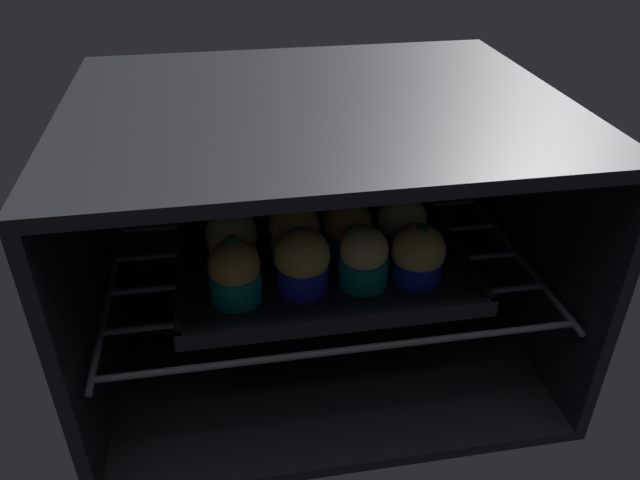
{
  "coord_description": "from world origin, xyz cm",
  "views": [
    {
      "loc": [
        -11.45,
        -46.72,
        59.73
      ],
      "look_at": [
        0.0,
        20.08,
        17.39
      ],
      "focal_mm": 34.57,
      "sensor_mm": 36.0,
      "label": 1
    }
  ],
  "objects_px": {
    "muffin_row1_col0": "(231,238)",
    "muffin_row1_col2": "(348,229)",
    "muffin_row2_col2": "(338,200)",
    "muffin_row0_col3": "(418,254)",
    "muffin_row0_col0": "(235,272)",
    "muffin_row0_col1": "(302,262)",
    "muffin_row1_col1": "(294,233)",
    "muffin_row2_col1": "(282,207)",
    "baking_tray": "(320,257)",
    "muffin_row2_col0": "(228,212)",
    "muffin_row1_col3": "(401,224)",
    "muffin_row2_col3": "(390,196)",
    "muffin_row0_col2": "(363,258)"
  },
  "relations": [
    {
      "from": "muffin_row0_col0",
      "to": "muffin_row1_col2",
      "type": "relative_size",
      "value": 1.01
    },
    {
      "from": "muffin_row0_col2",
      "to": "muffin_row2_col2",
      "type": "bearing_deg",
      "value": 90.79
    },
    {
      "from": "muffin_row0_col1",
      "to": "muffin_row2_col0",
      "type": "height_order",
      "value": "muffin_row0_col1"
    },
    {
      "from": "muffin_row0_col3",
      "to": "muffin_row0_col1",
      "type": "bearing_deg",
      "value": 178.95
    },
    {
      "from": "muffin_row2_col3",
      "to": "muffin_row1_col1",
      "type": "bearing_deg",
      "value": -151.24
    },
    {
      "from": "baking_tray",
      "to": "muffin_row2_col3",
      "type": "bearing_deg",
      "value": 34.11
    },
    {
      "from": "muffin_row0_col3",
      "to": "muffin_row2_col1",
      "type": "bearing_deg",
      "value": 135.33
    },
    {
      "from": "muffin_row0_col2",
      "to": "muffin_row1_col0",
      "type": "bearing_deg",
      "value": 154.22
    },
    {
      "from": "muffin_row0_col2",
      "to": "muffin_row2_col0",
      "type": "bearing_deg",
      "value": 137.54
    },
    {
      "from": "muffin_row0_col3",
      "to": "baking_tray",
      "type": "bearing_deg",
      "value": 145.55
    },
    {
      "from": "muffin_row2_col0",
      "to": "muffin_row1_col3",
      "type": "bearing_deg",
      "value": -18.13
    },
    {
      "from": "muffin_row1_col2",
      "to": "muffin_row1_col0",
      "type": "bearing_deg",
      "value": 178.63
    },
    {
      "from": "muffin_row0_col1",
      "to": "muffin_row2_col1",
      "type": "bearing_deg",
      "value": 92.82
    },
    {
      "from": "muffin_row0_col3",
      "to": "muffin_row2_col2",
      "type": "xyz_separation_m",
      "value": [
        -0.07,
        0.15,
        0.0
      ]
    },
    {
      "from": "baking_tray",
      "to": "muffin_row0_col1",
      "type": "bearing_deg",
      "value": -115.05
    },
    {
      "from": "muffin_row0_col2",
      "to": "muffin_row0_col3",
      "type": "xyz_separation_m",
      "value": [
        0.07,
        -0.0,
        -0.0
      ]
    },
    {
      "from": "muffin_row0_col3",
      "to": "muffin_row1_col1",
      "type": "bearing_deg",
      "value": 153.72
    },
    {
      "from": "muffin_row1_col1",
      "to": "muffin_row1_col2",
      "type": "relative_size",
      "value": 0.99
    },
    {
      "from": "muffin_row2_col2",
      "to": "muffin_row0_col1",
      "type": "bearing_deg",
      "value": -115.88
    },
    {
      "from": "muffin_row1_col3",
      "to": "muffin_row2_col3",
      "type": "distance_m",
      "value": 0.08
    },
    {
      "from": "baking_tray",
      "to": "muffin_row0_col0",
      "type": "bearing_deg",
      "value": -145.89
    },
    {
      "from": "muffin_row0_col0",
      "to": "muffin_row2_col1",
      "type": "relative_size",
      "value": 1.1
    },
    {
      "from": "muffin_row1_col0",
      "to": "muffin_row2_col2",
      "type": "distance_m",
      "value": 0.17
    },
    {
      "from": "muffin_row0_col1",
      "to": "muffin_row2_col1",
      "type": "xyz_separation_m",
      "value": [
        -0.01,
        0.14,
        -0.0
      ]
    },
    {
      "from": "muffin_row0_col1",
      "to": "muffin_row1_col1",
      "type": "height_order",
      "value": "muffin_row0_col1"
    },
    {
      "from": "muffin_row1_col0",
      "to": "muffin_row1_col1",
      "type": "relative_size",
      "value": 0.93
    },
    {
      "from": "muffin_row0_col2",
      "to": "muffin_row1_col0",
      "type": "height_order",
      "value": "muffin_row0_col2"
    },
    {
      "from": "muffin_row0_col0",
      "to": "muffin_row1_col3",
      "type": "relative_size",
      "value": 1.05
    },
    {
      "from": "baking_tray",
      "to": "muffin_row0_col3",
      "type": "height_order",
      "value": "muffin_row0_col3"
    },
    {
      "from": "muffin_row1_col0",
      "to": "muffin_row1_col2",
      "type": "height_order",
      "value": "muffin_row1_col2"
    },
    {
      "from": "muffin_row2_col2",
      "to": "muffin_row2_col0",
      "type": "bearing_deg",
      "value": -177.58
    },
    {
      "from": "muffin_row0_col1",
      "to": "muffin_row2_col2",
      "type": "bearing_deg",
      "value": 64.12
    },
    {
      "from": "muffin_row0_col0",
      "to": "muffin_row2_col1",
      "type": "bearing_deg",
      "value": 64.05
    },
    {
      "from": "muffin_row0_col3",
      "to": "muffin_row2_col2",
      "type": "bearing_deg",
      "value": 114.7
    },
    {
      "from": "muffin_row1_col0",
      "to": "muffin_row0_col3",
      "type": "bearing_deg",
      "value": -19.13
    },
    {
      "from": "muffin_row0_col1",
      "to": "muffin_row2_col1",
      "type": "relative_size",
      "value": 1.09
    },
    {
      "from": "muffin_row2_col0",
      "to": "muffin_row2_col2",
      "type": "relative_size",
      "value": 1.06
    },
    {
      "from": "baking_tray",
      "to": "muffin_row1_col2",
      "type": "distance_m",
      "value": 0.06
    },
    {
      "from": "baking_tray",
      "to": "muffin_row1_col0",
      "type": "height_order",
      "value": "muffin_row1_col0"
    },
    {
      "from": "muffin_row2_col0",
      "to": "muffin_row2_col3",
      "type": "distance_m",
      "value": 0.23
    },
    {
      "from": "muffin_row0_col0",
      "to": "muffin_row1_col3",
      "type": "bearing_deg",
      "value": 18.56
    },
    {
      "from": "muffin_row0_col0",
      "to": "muffin_row2_col2",
      "type": "distance_m",
      "value": 0.22
    },
    {
      "from": "muffin_row0_col2",
      "to": "muffin_row2_col1",
      "type": "distance_m",
      "value": 0.17
    },
    {
      "from": "muffin_row0_col0",
      "to": "muffin_row0_col3",
      "type": "relative_size",
      "value": 1.08
    },
    {
      "from": "muffin_row1_col2",
      "to": "muffin_row2_col2",
      "type": "height_order",
      "value": "muffin_row1_col2"
    },
    {
      "from": "muffin_row0_col3",
      "to": "muffin_row1_col3",
      "type": "relative_size",
      "value": 0.98
    },
    {
      "from": "muffin_row1_col0",
      "to": "muffin_row2_col2",
      "type": "relative_size",
      "value": 0.99
    },
    {
      "from": "muffin_row1_col0",
      "to": "muffin_row2_col1",
      "type": "height_order",
      "value": "same"
    },
    {
      "from": "muffin_row0_col1",
      "to": "muffin_row0_col3",
      "type": "xyz_separation_m",
      "value": [
        0.14,
        -0.0,
        -0.0
      ]
    },
    {
      "from": "muffin_row1_col1",
      "to": "muffin_row1_col2",
      "type": "xyz_separation_m",
      "value": [
        0.07,
        0.0,
        -0.0
      ]
    }
  ]
}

